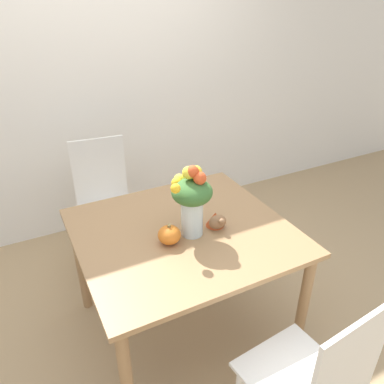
# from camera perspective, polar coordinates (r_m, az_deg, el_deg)

# --- Properties ---
(ground_plane) EXTENTS (12.00, 12.00, 0.00)m
(ground_plane) POSITION_cam_1_polar(r_m,az_deg,el_deg) (2.62, -1.17, -19.75)
(ground_plane) COLOR tan
(wall_back) EXTENTS (8.00, 0.06, 2.70)m
(wall_back) POSITION_cam_1_polar(r_m,az_deg,el_deg) (3.23, -13.90, 17.08)
(wall_back) COLOR white
(wall_back) RESTS_ON ground_plane
(dining_table) EXTENTS (1.16, 1.07, 0.77)m
(dining_table) POSITION_cam_1_polar(r_m,az_deg,el_deg) (2.16, -1.35, -7.94)
(dining_table) COLOR #9E754C
(dining_table) RESTS_ON ground_plane
(flower_vase) EXTENTS (0.25, 0.24, 0.41)m
(flower_vase) POSITION_cam_1_polar(r_m,az_deg,el_deg) (1.96, -0.06, -1.01)
(flower_vase) COLOR silver
(flower_vase) RESTS_ON dining_table
(pumpkin) EXTENTS (0.12, 0.12, 0.11)m
(pumpkin) POSITION_cam_1_polar(r_m,az_deg,el_deg) (1.98, -3.46, -6.52)
(pumpkin) COLOR orange
(pumpkin) RESTS_ON dining_table
(turkey_figurine) EXTENTS (0.10, 0.14, 0.09)m
(turkey_figurine) POSITION_cam_1_polar(r_m,az_deg,el_deg) (2.11, 3.71, -4.31)
(turkey_figurine) COLOR #936642
(turkey_figurine) RESTS_ON dining_table
(dining_chair_near_window) EXTENTS (0.46, 0.46, 0.99)m
(dining_chair_near_window) POSITION_cam_1_polar(r_m,az_deg,el_deg) (2.93, -13.08, -1.77)
(dining_chair_near_window) COLOR white
(dining_chair_near_window) RESTS_ON ground_plane
(dining_chair_far_side) EXTENTS (0.46, 0.46, 0.99)m
(dining_chair_far_side) POSITION_cam_1_polar(r_m,az_deg,el_deg) (1.82, 17.77, -26.06)
(dining_chair_far_side) COLOR white
(dining_chair_far_side) RESTS_ON ground_plane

